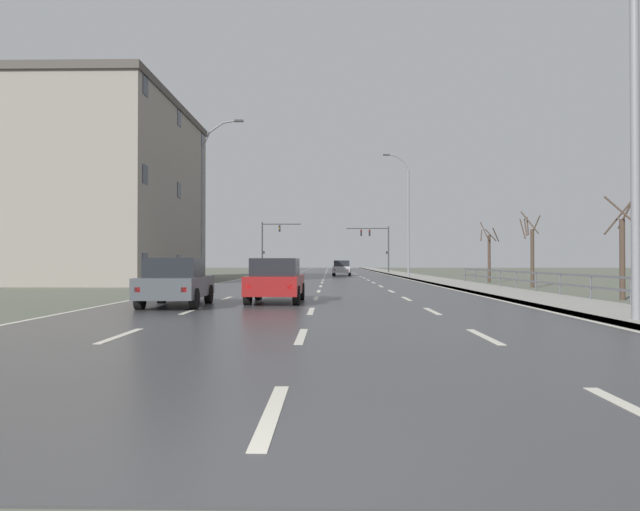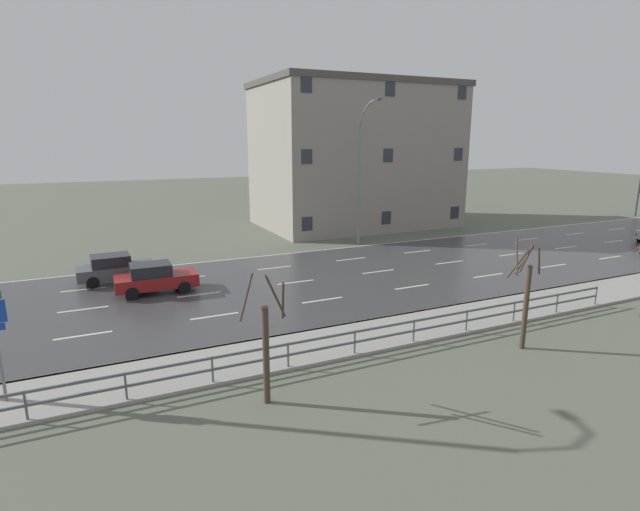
% 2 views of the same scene
% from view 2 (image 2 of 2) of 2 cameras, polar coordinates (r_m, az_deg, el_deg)
% --- Properties ---
extents(ground_plane, '(160.00, 160.00, 0.12)m').
position_cam_2_polar(ground_plane, '(43.02, 28.86, 1.04)').
color(ground_plane, '#5B6051').
extents(guardrail, '(0.07, 28.96, 1.00)m').
position_cam_2_polar(guardrail, '(17.82, 0.27, -10.23)').
color(guardrail, '#515459').
rests_on(guardrail, ground).
extents(street_lamp_left_bank, '(2.70, 0.24, 10.56)m').
position_cam_2_polar(street_lamp_left_bank, '(36.97, 4.71, 9.07)').
color(street_lamp_left_bank, slate).
rests_on(street_lamp_left_bank, ground).
extents(car_mid_centre, '(1.87, 4.12, 1.57)m').
position_cam_2_polar(car_mid_centre, '(27.05, -18.52, -2.46)').
color(car_mid_centre, maroon).
rests_on(car_mid_centre, ground).
extents(car_distant, '(1.99, 4.18, 1.57)m').
position_cam_2_polar(car_distant, '(29.87, -22.63, -1.35)').
color(car_distant, '#474C51').
rests_on(car_distant, ground).
extents(brick_building, '(11.48, 17.26, 12.82)m').
position_cam_2_polar(brick_building, '(46.33, 4.04, 11.49)').
color(brick_building, gray).
rests_on(brick_building, ground).
extents(bare_tree_near, '(1.45, 1.52, 4.20)m').
position_cam_2_polar(bare_tree_near, '(14.93, -6.20, -10.40)').
color(bare_tree_near, '#423328').
rests_on(bare_tree_near, ground).
extents(bare_tree_mid, '(1.13, 1.32, 4.29)m').
position_cam_2_polar(bare_tree_mid, '(20.12, 22.65, -4.55)').
color(bare_tree_mid, '#423328').
rests_on(bare_tree_mid, ground).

